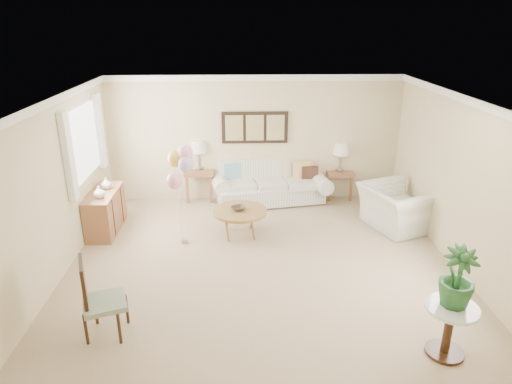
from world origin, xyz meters
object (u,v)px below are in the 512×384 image
at_px(sofa, 270,185).
at_px(coffee_table, 240,212).
at_px(armchair, 396,208).
at_px(accent_chair, 98,297).
at_px(balloon_cluster, 180,165).

height_order(sofa, coffee_table, sofa).
xyz_separation_m(sofa, coffee_table, (-0.64, -1.60, 0.09)).
bearing_deg(coffee_table, sofa, 68.33).
bearing_deg(coffee_table, armchair, 4.38).
height_order(accent_chair, balloon_cluster, balloon_cluster).
relative_size(accent_chair, balloon_cluster, 0.57).
height_order(coffee_table, balloon_cluster, balloon_cluster).
distance_m(armchair, accent_chair, 5.41).
bearing_deg(coffee_table, accent_chair, -122.63).
xyz_separation_m(sofa, accent_chair, (-2.34, -4.27, 0.17)).
bearing_deg(sofa, balloon_cluster, -130.23).
relative_size(sofa, accent_chair, 2.55).
bearing_deg(sofa, accent_chair, -118.78).
bearing_deg(coffee_table, balloon_cluster, -163.58).
distance_m(accent_chair, balloon_cluster, 2.66).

